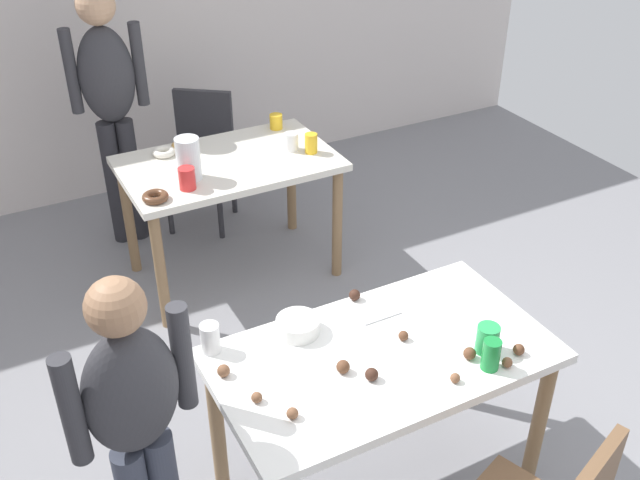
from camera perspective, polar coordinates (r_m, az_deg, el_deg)
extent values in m
plane|color=gray|center=(3.34, 5.05, -18.03)|extent=(6.40, 6.40, 0.00)
cube|color=silver|center=(5.25, -14.03, 17.44)|extent=(6.40, 0.10, 2.60)
cube|color=white|center=(2.79, 4.85, -8.93)|extent=(1.27, 0.71, 0.04)
cylinder|color=olive|center=(3.17, 16.54, -13.62)|extent=(0.06, 0.06, 0.71)
cylinder|color=olive|center=(3.06, -7.96, -14.27)|extent=(0.06, 0.06, 0.71)
cylinder|color=olive|center=(3.47, 10.08, -7.77)|extent=(0.06, 0.06, 0.71)
cube|color=silver|center=(4.16, -7.11, 5.89)|extent=(1.18, 0.73, 0.04)
cylinder|color=olive|center=(3.96, -12.23, -2.41)|extent=(0.06, 0.06, 0.71)
cylinder|color=olive|center=(4.29, 1.34, 1.30)|extent=(0.06, 0.06, 0.71)
cylinder|color=olive|center=(4.47, -14.57, 1.56)|extent=(0.06, 0.06, 0.71)
cylinder|color=olive|center=(4.77, -2.24, 4.65)|extent=(0.06, 0.06, 0.71)
cube|color=#2D2D33|center=(4.86, -9.34, 5.75)|extent=(0.56, 0.56, 0.04)
cube|color=#2D2D33|center=(4.92, -8.97, 9.08)|extent=(0.33, 0.26, 0.42)
cylinder|color=#2D2D33|center=(4.77, -7.74, 2.32)|extent=(0.04, 0.04, 0.41)
cylinder|color=#2D2D33|center=(4.87, -11.60, 2.59)|extent=(0.04, 0.04, 0.41)
cylinder|color=#2D2D33|center=(5.06, -6.72, 4.22)|extent=(0.04, 0.04, 0.41)
cylinder|color=#2D2D33|center=(5.15, -10.39, 4.45)|extent=(0.04, 0.04, 0.41)
ellipsoid|color=#333338|center=(2.44, -14.43, -11.26)|extent=(0.35, 0.26, 0.48)
sphere|color=#997051|center=(2.23, -15.57, -5.00)|extent=(0.18, 0.18, 0.18)
cylinder|color=#333338|center=(2.37, -18.70, -12.41)|extent=(0.08, 0.08, 0.41)
cylinder|color=#333338|center=(2.47, -10.60, -8.89)|extent=(0.08, 0.08, 0.41)
cylinder|color=#28282D|center=(4.80, -14.32, 4.48)|extent=(0.11, 0.11, 0.81)
cylinder|color=#28282D|center=(4.79, -15.61, 4.25)|extent=(0.11, 0.11, 0.81)
ellipsoid|color=#333338|center=(4.53, -16.20, 12.15)|extent=(0.35, 0.24, 0.58)
sphere|color=tan|center=(4.41, -17.00, 16.99)|extent=(0.22, 0.22, 0.22)
cylinder|color=#333338|center=(4.53, -13.85, 13.07)|extent=(0.08, 0.08, 0.49)
cylinder|color=#333338|center=(4.51, -18.72, 12.24)|extent=(0.08, 0.08, 0.49)
cylinder|color=white|center=(2.83, -1.73, -6.66)|extent=(0.17, 0.17, 0.06)
cylinder|color=#198438|center=(2.73, 13.10, -8.64)|extent=(0.07, 0.07, 0.12)
cube|color=silver|center=(2.92, 4.87, -6.04)|extent=(0.17, 0.02, 0.01)
cylinder|color=white|center=(2.76, -8.50, -7.53)|extent=(0.07, 0.07, 0.12)
cylinder|color=green|center=(2.80, 12.84, -7.48)|extent=(0.08, 0.08, 0.11)
sphere|color=brown|center=(2.84, 15.14, -8.19)|extent=(0.04, 0.04, 0.04)
sphere|color=brown|center=(2.67, 1.80, -9.78)|extent=(0.05, 0.05, 0.05)
sphere|color=brown|center=(2.82, 6.48, -7.38)|extent=(0.04, 0.04, 0.04)
sphere|color=#3D2319|center=(3.01, 2.70, -4.27)|extent=(0.05, 0.05, 0.05)
sphere|color=brown|center=(2.67, -7.48, -10.01)|extent=(0.05, 0.05, 0.05)
sphere|color=brown|center=(2.57, -4.92, -12.05)|extent=(0.04, 0.04, 0.04)
sphere|color=brown|center=(2.77, 14.29, -9.17)|extent=(0.04, 0.04, 0.04)
sphere|color=brown|center=(2.78, 11.51, -8.61)|extent=(0.05, 0.05, 0.05)
sphere|color=brown|center=(2.68, 10.42, -10.46)|extent=(0.04, 0.04, 0.04)
sphere|color=#3D2319|center=(2.64, 4.02, -10.34)|extent=(0.05, 0.05, 0.05)
sphere|color=brown|center=(2.51, -2.15, -13.27)|extent=(0.04, 0.04, 0.04)
cylinder|color=white|center=(3.94, -10.16, 6.21)|extent=(0.13, 0.13, 0.23)
cylinder|color=white|center=(4.23, -2.24, 7.62)|extent=(0.08, 0.08, 0.10)
cylinder|color=yellow|center=(4.19, -0.69, 7.49)|extent=(0.07, 0.07, 0.11)
cylinder|color=red|center=(3.86, -10.26, 4.71)|extent=(0.09, 0.09, 0.12)
cylinder|color=yellow|center=(4.51, -3.42, 9.14)|extent=(0.08, 0.08, 0.09)
torus|color=white|center=(4.27, -12.01, 6.68)|extent=(0.13, 0.13, 0.04)
torus|color=brown|center=(3.80, -12.63, 3.28)|extent=(0.13, 0.13, 0.04)
torus|color=gold|center=(4.32, -10.61, 7.18)|extent=(0.13, 0.13, 0.04)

